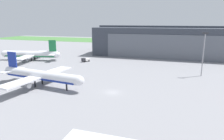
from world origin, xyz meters
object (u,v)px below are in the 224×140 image
maintenance_hangar (166,41)px  airliner_near_right (41,76)px  apron_light_mast (204,51)px  baggage_tug (85,60)px  airliner_far_left (30,54)px

maintenance_hangar → airliner_near_right: bearing=-114.3°
maintenance_hangar → apron_light_mast: 56.91m
baggage_tug → apron_light_mast: 63.94m
airliner_far_left → baggage_tug: 34.16m
maintenance_hangar → baggage_tug: size_ratio=18.18×
airliner_near_right → airliner_far_left: (-37.63, 41.17, -0.34)m
maintenance_hangar → apron_light_mast: size_ratio=5.08×
airliner_near_right → apron_light_mast: (57.46, 32.94, 7.06)m
airliner_near_right → airliner_far_left: 55.78m
maintenance_hangar → airliner_near_right: size_ratio=2.64×
maintenance_hangar → baggage_tug: bearing=-137.5°
airliner_far_left → baggage_tug: airliner_far_left is taller
airliner_near_right → airliner_far_left: bearing=132.4°
baggage_tug → airliner_far_left: bearing=-169.8°
airliner_far_left → baggage_tug: size_ratio=6.92×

